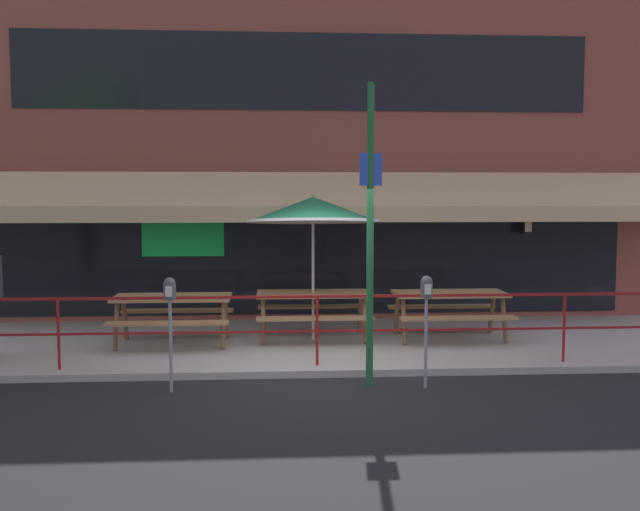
% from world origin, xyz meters
% --- Properties ---
extents(ground_plane, '(120.00, 120.00, 0.00)m').
position_xyz_m(ground_plane, '(0.00, 0.00, 0.00)').
color(ground_plane, black).
extents(patio_deck, '(15.00, 4.00, 0.10)m').
position_xyz_m(patio_deck, '(0.00, 2.00, 0.05)').
color(patio_deck, '#ADA89E').
rests_on(patio_deck, ground).
extents(restaurant_building, '(15.00, 1.60, 6.70)m').
position_xyz_m(restaurant_building, '(0.00, 4.22, 3.33)').
color(restaurant_building, brown).
rests_on(restaurant_building, ground).
extents(patio_railing, '(13.84, 0.04, 0.97)m').
position_xyz_m(patio_railing, '(0.00, 0.30, 0.80)').
color(patio_railing, maroon).
rests_on(patio_railing, patio_deck).
extents(picnic_table_left, '(1.80, 1.42, 0.76)m').
position_xyz_m(picnic_table_left, '(-2.16, 1.82, 0.71)').
color(picnic_table_left, '#997047').
rests_on(picnic_table_left, patio_deck).
extents(picnic_table_centre, '(1.80, 1.42, 0.76)m').
position_xyz_m(picnic_table_centre, '(0.04, 2.10, 0.71)').
color(picnic_table_centre, '#997047').
rests_on(picnic_table_centre, patio_deck).
extents(picnic_table_right, '(1.80, 1.42, 0.76)m').
position_xyz_m(picnic_table_right, '(2.24, 1.97, 0.71)').
color(picnic_table_right, '#997047').
rests_on(picnic_table_right, patio_deck).
extents(patio_umbrella_centre, '(2.14, 2.14, 2.38)m').
position_xyz_m(patio_umbrella_centre, '(0.04, 2.08, 2.18)').
color(patio_umbrella_centre, '#B7B2A8').
rests_on(patio_umbrella_centre, patio_deck).
extents(parking_meter_near, '(0.15, 0.16, 1.42)m').
position_xyz_m(parking_meter_near, '(-1.85, -0.55, 1.15)').
color(parking_meter_near, gray).
rests_on(parking_meter_near, ground).
extents(parking_meter_far, '(0.15, 0.16, 1.42)m').
position_xyz_m(parking_meter_far, '(1.31, -0.57, 1.15)').
color(parking_meter_far, gray).
rests_on(parking_meter_far, ground).
extents(street_sign_pole, '(0.28, 0.09, 3.80)m').
position_xyz_m(street_sign_pole, '(0.62, -0.45, 1.96)').
color(street_sign_pole, '#1E6033').
rests_on(street_sign_pole, ground).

